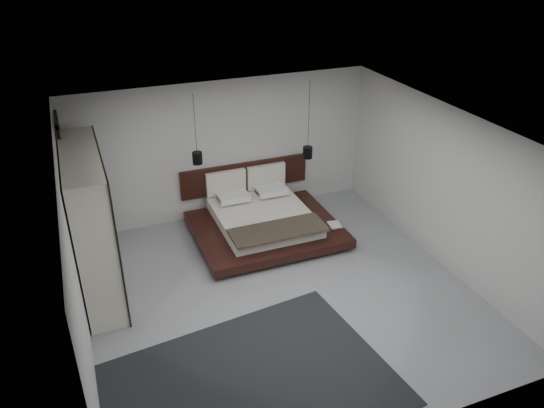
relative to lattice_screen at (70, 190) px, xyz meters
name	(u,v)px	position (x,y,z in m)	size (l,w,h in m)	color
floor	(281,293)	(2.95, -2.45, -1.30)	(6.00, 6.00, 0.00)	#919399
ceiling	(282,132)	(2.95, -2.45, 1.50)	(6.00, 6.00, 0.00)	white
wall_back	(224,150)	(2.95, 0.55, 0.10)	(6.00, 6.00, 0.00)	#BBBBB8
wall_front	(389,349)	(2.95, -5.45, 0.10)	(6.00, 6.00, 0.00)	#BBBBB8
wall_left	(74,259)	(-0.05, -2.45, 0.10)	(6.00, 6.00, 0.00)	#BBBBB8
wall_right	(444,187)	(5.95, -2.45, 0.10)	(6.00, 6.00, 0.00)	#BBBBB8
lattice_screen	(70,190)	(0.00, 0.00, 0.00)	(0.05, 0.90, 2.60)	black
bed	(263,220)	(3.36, -0.54, -1.02)	(2.71, 2.36, 1.06)	black
book_lower	(329,226)	(4.48, -1.18, -1.03)	(0.22, 0.30, 0.03)	#99724C
book_upper	(329,226)	(4.46, -1.21, -1.01)	(0.19, 0.26, 0.02)	#99724C
pendant_left	(197,158)	(2.25, -0.12, 0.30)	(0.18, 0.18, 1.32)	black
pendant_right	(308,152)	(4.48, -0.12, 0.07)	(0.19, 0.19, 1.55)	black
wardrobe	(92,224)	(0.25, -1.18, -0.11)	(0.58, 2.44, 2.39)	silver
rug	(250,386)	(1.82, -4.15, -1.29)	(3.70, 2.64, 0.02)	black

